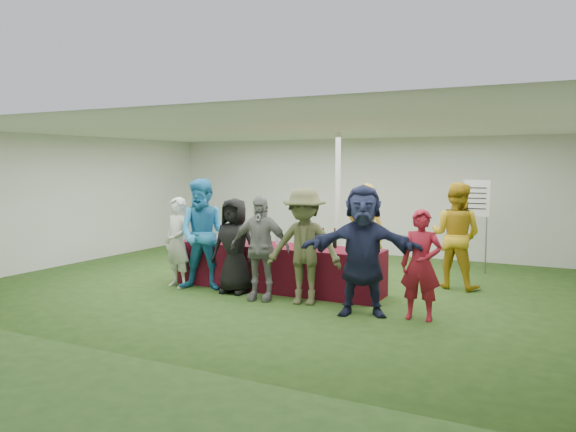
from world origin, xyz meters
The scene contains 18 objects.
ground centered at (0.00, 0.00, 0.00)m, with size 60.00×60.00×0.00m, color #284719.
tent centered at (0.50, 1.20, 1.35)m, with size 10.00×10.00×10.00m.
serving_table centered at (0.04, -0.34, 0.38)m, with size 3.60×0.80×0.75m, color #520812.
wine_bottles centered at (0.66, -0.20, 0.87)m, with size 0.72×0.15×0.32m.
wine_glasses centered at (-0.41, -0.60, 0.86)m, with size 2.74×0.16×0.16m.
water_bottle centered at (0.00, -0.26, 0.85)m, with size 0.07×0.07×0.23m.
bar_towel centered at (1.67, -0.29, 0.77)m, with size 0.25×0.18×0.03m, color white.
dump_bucket centered at (1.60, -0.56, 0.84)m, with size 0.23×0.23×0.18m, color slate.
wine_list_sign centered at (2.76, 2.71, 1.32)m, with size 0.50×0.03×1.80m.
staff_pourer centered at (1.20, 0.82, 0.89)m, with size 0.65×0.42×1.77m, color gold.
staff_back centered at (2.68, 1.14, 0.90)m, with size 0.88×0.68×1.80m, color gold.
customer_0 centered at (-1.56, -0.96, 0.77)m, with size 0.56×0.37×1.54m, color silver.
customer_1 centered at (-1.05, -0.90, 0.93)m, with size 0.91×0.71×1.86m, color #2683C0.
customer_2 centered at (-0.46, -0.88, 0.78)m, with size 0.76×0.49×1.56m, color black.
customer_3 centered at (0.14, -1.09, 0.81)m, with size 0.95×0.40×1.63m, color gray.
customer_4 centered at (0.87, -1.03, 0.88)m, with size 1.13×0.65×1.75m, color #4B4E2D.
customer_5 centered at (1.86, -1.21, 0.91)m, with size 1.69×0.54×1.82m, color #1C2241.
customer_6 centered at (2.64, -1.09, 0.75)m, with size 0.55×0.36×1.51m, color maroon.
Camera 1 is at (4.44, -8.54, 2.10)m, focal length 35.00 mm.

